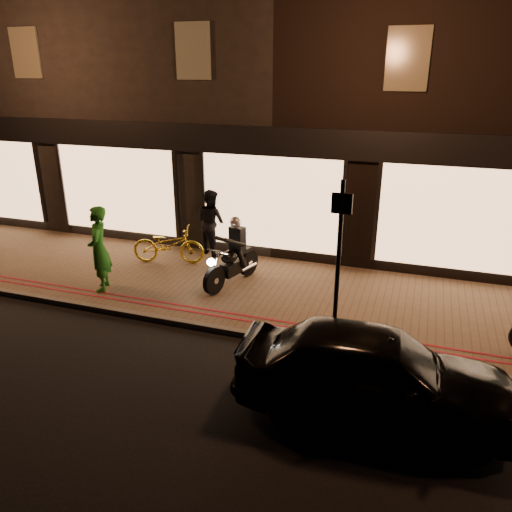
# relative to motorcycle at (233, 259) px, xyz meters

# --- Properties ---
(ground) EXTENTS (90.00, 90.00, 0.00)m
(ground) POSITION_rel_motorcycle_xyz_m (0.31, -2.09, -0.73)
(ground) COLOR black
(ground) RESTS_ON ground
(sidewalk) EXTENTS (50.00, 4.00, 0.12)m
(sidewalk) POSITION_rel_motorcycle_xyz_m (0.31, -0.09, -0.67)
(sidewalk) COLOR brown
(sidewalk) RESTS_ON ground
(kerb_stone) EXTENTS (50.00, 0.14, 0.12)m
(kerb_stone) POSITION_rel_motorcycle_xyz_m (0.31, -2.04, -0.67)
(kerb_stone) COLOR #59544C
(kerb_stone) RESTS_ON ground
(red_kerb_lines) EXTENTS (50.00, 0.26, 0.01)m
(red_kerb_lines) POSITION_rel_motorcycle_xyz_m (0.31, -1.54, -0.61)
(red_kerb_lines) COLOR maroon
(red_kerb_lines) RESTS_ON sidewalk
(building_row) EXTENTS (48.00, 10.11, 8.50)m
(building_row) POSITION_rel_motorcycle_xyz_m (0.31, 6.90, 3.51)
(building_row) COLOR black
(building_row) RESTS_ON ground
(motorcycle) EXTENTS (0.79, 1.90, 1.59)m
(motorcycle) POSITION_rel_motorcycle_xyz_m (0.00, 0.00, 0.00)
(motorcycle) COLOR black
(motorcycle) RESTS_ON sidewalk
(sign_post) EXTENTS (0.35, 0.08, 3.00)m
(sign_post) POSITION_rel_motorcycle_xyz_m (2.69, -1.84, 1.06)
(sign_post) COLOR black
(sign_post) RESTS_ON sidewalk
(bicycle_gold) EXTENTS (1.93, 1.06, 0.96)m
(bicycle_gold) POSITION_rel_motorcycle_xyz_m (-2.04, 0.71, -0.13)
(bicycle_gold) COLOR gold
(bicycle_gold) RESTS_ON sidewalk
(person_green) EXTENTS (0.72, 0.83, 1.93)m
(person_green) POSITION_rel_motorcycle_xyz_m (-2.67, -1.25, 0.35)
(person_green) COLOR #20701E
(person_green) RESTS_ON sidewalk
(person_dark) EXTENTS (1.07, 1.00, 1.75)m
(person_dark) POSITION_rel_motorcycle_xyz_m (-1.28, 1.71, 0.26)
(person_dark) COLOR black
(person_dark) RESTS_ON sidewalk
(parked_car) EXTENTS (4.11, 1.80, 1.38)m
(parked_car) POSITION_rel_motorcycle_xyz_m (3.56, -3.49, -0.05)
(parked_car) COLOR black
(parked_car) RESTS_ON ground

